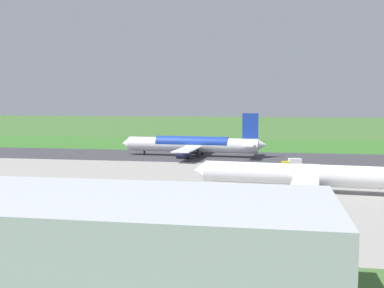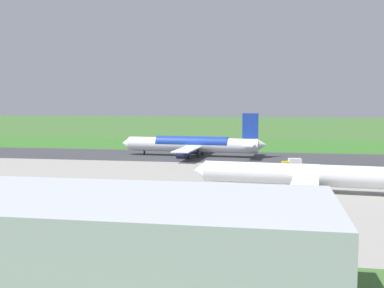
# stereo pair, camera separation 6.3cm
# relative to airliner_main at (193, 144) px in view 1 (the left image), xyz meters

# --- Properties ---
(ground_plane) EXTENTS (800.00, 800.00, 0.00)m
(ground_plane) POSITION_rel_airliner_main_xyz_m (13.09, -0.02, -4.35)
(ground_plane) COLOR #3D662D
(runway_asphalt) EXTENTS (600.00, 34.71, 0.06)m
(runway_asphalt) POSITION_rel_airliner_main_xyz_m (13.09, -0.02, -4.32)
(runway_asphalt) COLOR #38383D
(runway_asphalt) RESTS_ON ground
(apron_concrete) EXTENTS (440.00, 110.00, 0.05)m
(apron_concrete) POSITION_rel_airliner_main_xyz_m (13.09, 55.30, -4.33)
(apron_concrete) COLOR gray
(apron_concrete) RESTS_ON ground
(grass_verge_foreground) EXTENTS (600.00, 80.00, 0.04)m
(grass_verge_foreground) POSITION_rel_airliner_main_xyz_m (13.09, -38.70, -4.33)
(grass_verge_foreground) COLOR #346B27
(grass_verge_foreground) RESTS_ON ground
(airliner_main) EXTENTS (54.12, 44.26, 15.88)m
(airliner_main) POSITION_rel_airliner_main_xyz_m (0.00, 0.00, 0.00)
(airliner_main) COLOR white
(airliner_main) RESTS_ON ground
(airliner_parked_near) EXTENTS (50.24, 41.17, 14.66)m
(airliner_parked_near) POSITION_rel_airliner_main_xyz_m (-35.81, 62.00, -0.35)
(airliner_parked_near) COLOR white
(airliner_parked_near) RESTS_ON ground
(service_truck_baggage) EXTENTS (6.14, 3.40, 2.65)m
(service_truck_baggage) POSITION_rel_airliner_main_xyz_m (-34.82, 21.96, -2.95)
(service_truck_baggage) COLOR gold
(service_truck_baggage) RESTS_ON ground
(no_stopping_sign) EXTENTS (0.60, 0.10, 2.27)m
(no_stopping_sign) POSITION_rel_airliner_main_xyz_m (-2.72, -42.36, -2.99)
(no_stopping_sign) COLOR slate
(no_stopping_sign) RESTS_ON ground
(traffic_cone_orange) EXTENTS (0.40, 0.40, 0.55)m
(traffic_cone_orange) POSITION_rel_airliner_main_xyz_m (2.01, -37.38, -4.08)
(traffic_cone_orange) COLOR orange
(traffic_cone_orange) RESTS_ON ground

